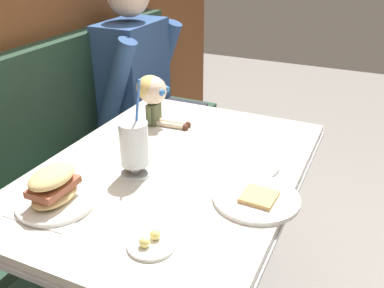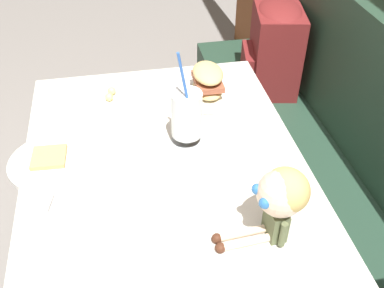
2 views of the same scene
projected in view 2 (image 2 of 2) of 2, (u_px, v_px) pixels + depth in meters
The scene contains 9 objects.
booth_bench at pixel (341, 230), 1.62m from camera, with size 2.60×0.48×1.00m.
diner_table at pixel (168, 213), 1.39m from camera, with size 1.11×0.81×0.74m.
toast_plate at pixel (53, 161), 1.27m from camera, with size 0.25×0.25×0.03m.
milkshake_glass at pixel (187, 117), 1.28m from camera, with size 0.10×0.10×0.32m.
sandwich_plate at pixel (208, 85), 1.52m from camera, with size 0.22×0.22×0.12m.
butter_saucer at pixel (110, 98), 1.53m from camera, with size 0.12×0.12×0.04m.
butter_knife at pixel (46, 209), 1.14m from camera, with size 0.23×0.07×0.01m.
seated_doll at pixel (280, 197), 1.00m from camera, with size 0.12×0.22×0.20m.
backpack at pixel (274, 46), 2.01m from camera, with size 0.33×0.29×0.41m.
Camera 2 is at (0.94, 0.08, 1.60)m, focal length 41.85 mm.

